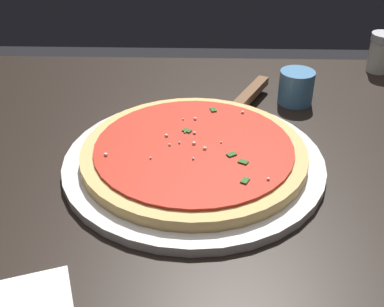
% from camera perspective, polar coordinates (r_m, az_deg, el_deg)
% --- Properties ---
extents(restaurant_table, '(1.04, 0.80, 0.78)m').
position_cam_1_polar(restaurant_table, '(0.78, 0.17, -10.86)').
color(restaurant_table, black).
rests_on(restaurant_table, ground_plane).
extents(serving_plate, '(0.36, 0.36, 0.01)m').
position_cam_1_polar(serving_plate, '(0.69, 0.00, -0.97)').
color(serving_plate, white).
rests_on(serving_plate, restaurant_table).
extents(pizza, '(0.31, 0.31, 0.02)m').
position_cam_1_polar(pizza, '(0.68, 0.00, 0.14)').
color(pizza, '#DBB26B').
rests_on(pizza, serving_plate).
extents(pizza_server, '(0.14, 0.22, 0.01)m').
position_cam_1_polar(pizza_server, '(0.81, 5.52, 5.51)').
color(pizza_server, silver).
rests_on(pizza_server, serving_plate).
extents(cup_small_sauce, '(0.06, 0.06, 0.06)m').
position_cam_1_polar(cup_small_sauce, '(0.86, 11.78, 7.41)').
color(cup_small_sauce, teal).
rests_on(cup_small_sauce, restaurant_table).
extents(parmesan_shaker, '(0.05, 0.05, 0.07)m').
position_cam_1_polar(parmesan_shaker, '(1.03, 20.72, 10.75)').
color(parmesan_shaker, silver).
rests_on(parmesan_shaker, restaurant_table).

